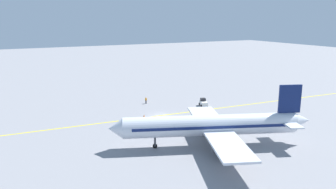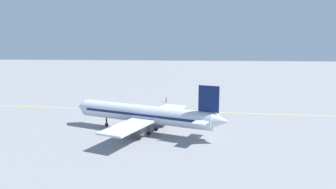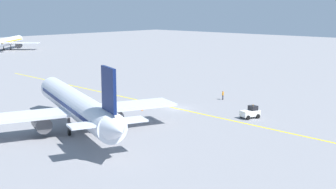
{
  "view_description": "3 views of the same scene",
  "coord_description": "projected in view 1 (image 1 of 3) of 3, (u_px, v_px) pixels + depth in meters",
  "views": [
    {
      "loc": [
        -64.85,
        31.51,
        21.74
      ],
      "look_at": [
        1.04,
        -2.28,
        4.5
      ],
      "focal_mm": 35.0,
      "sensor_mm": 36.0,
      "label": 1
    },
    {
      "loc": [
        -85.93,
        -10.07,
        19.31
      ],
      "look_at": [
        2.0,
        -2.61,
        4.09
      ],
      "focal_mm": 35.0,
      "sensor_mm": 36.0,
      "label": 2
    },
    {
      "loc": [
        -58.22,
        -52.02,
        17.09
      ],
      "look_at": [
        -3.59,
        -1.35,
        3.1
      ],
      "focal_mm": 50.0,
      "sensor_mm": 36.0,
      "label": 3
    }
  ],
  "objects": [
    {
      "name": "ground_crew_worker",
      "position": [
        146.0,
        100.0,
        85.56
      ],
      "size": [
        0.54,
        0.34,
        1.68
      ],
      "color": "#23232D",
      "rests_on": "ground"
    },
    {
      "name": "baggage_tug_white",
      "position": [
        203.0,
        103.0,
        83.03
      ],
      "size": [
        3.32,
        2.49,
        2.11
      ],
      "color": "white",
      "rests_on": "ground"
    },
    {
      "name": "traffic_cone_mid_apron",
      "position": [
        144.0,
        116.0,
        74.14
      ],
      "size": [
        0.32,
        0.32,
        0.55
      ],
      "primitive_type": "cone",
      "color": "orange",
      "rests_on": "ground"
    },
    {
      "name": "traffic_cone_near_nose",
      "position": [
        158.0,
        122.0,
        69.24
      ],
      "size": [
        0.32,
        0.32,
        0.55
      ],
      "primitive_type": "cone",
      "color": "orange",
      "rests_on": "ground"
    },
    {
      "name": "ground_plane",
      "position": [
        161.0,
        116.0,
        75.13
      ],
      "size": [
        400.0,
        400.0,
        0.0
      ],
      "primitive_type": "plane",
      "color": "gray"
    },
    {
      "name": "airplane_at_gate",
      "position": [
        213.0,
        126.0,
        56.46
      ],
      "size": [
        28.02,
        34.24,
        10.6
      ],
      "color": "silver",
      "rests_on": "ground"
    },
    {
      "name": "apron_yellow_centreline",
      "position": [
        161.0,
        115.0,
        75.13
      ],
      "size": [
        7.26,
        119.83,
        0.01
      ],
      "primitive_type": "cube",
      "rotation": [
        0.0,
        0.0,
        -0.06
      ],
      "color": "yellow",
      "rests_on": "ground"
    }
  ]
}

